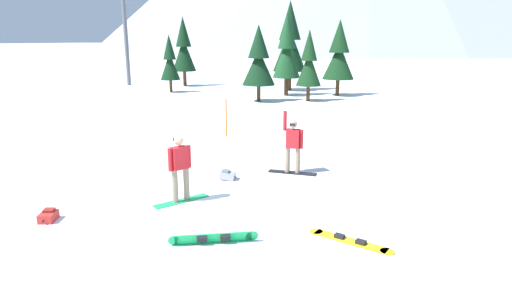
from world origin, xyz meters
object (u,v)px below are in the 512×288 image
Objects in this scene: loose_snowboard_far_spare at (214,238)px; trail_marker_pole at (226,118)px; pine_tree_slender at (309,62)px; pine_tree_young at (170,61)px; snowboarder_foreground at (180,167)px; pine_tree_leaning at (184,48)px; pine_tree_twin at (259,60)px; backpack_grey at (227,175)px; pine_tree_tall at (339,54)px; backpack_red at (48,216)px; loose_snowboard_near_right at (350,241)px; pine_tree_broad at (290,42)px; loose_snowboard_near_left at (178,155)px; pine_tree_short at (287,51)px; snowboarder_midground at (293,145)px; ski_lift_tower at (124,11)px.

trail_marker_pole reaches higher than loose_snowboard_far_spare.
pine_tree_slender reaches higher than pine_tree_young.
pine_tree_leaning reaches higher than snowboarder_foreground.
pine_tree_twin reaches higher than pine_tree_young.
pine_tree_tall is (-1.35, 20.71, 2.84)m from backpack_grey.
pine_tree_tall is at bearing 87.52° from backpack_red.
loose_snowboard_near_right is 4.88m from backpack_grey.
backpack_grey is 23.46m from pine_tree_broad.
loose_snowboard_near_left is 15.48m from pine_tree_slender.
pine_tree_young is at bearing -148.82° from pine_tree_broad.
loose_snowboard_far_spare is 21.35m from pine_tree_slender.
trail_marker_pole is (-2.67, 5.21, 0.67)m from backpack_grey.
pine_tree_short is (-1.97, 17.46, 3.22)m from loose_snowboard_near_left.
pine_tree_twin reaches higher than trail_marker_pole.
pine_tree_leaning is at bearing 116.13° from backpack_red.
snowboarder_midground is 4.79m from loose_snowboard_near_right.
loose_snowboard_near_left is at bearing -47.14° from ski_lift_tower.
pine_tree_leaning reaches higher than pine_tree_twin.
snowboarder_midground reaches higher than backpack_grey.
snowboarder_foreground is 23.84m from pine_tree_young.
loose_snowboard_near_right is 23.80m from pine_tree_short.
pine_tree_tall is (-1.06, 22.74, 2.07)m from snowboarder_foreground.
loose_snowboard_near_left is at bearing -55.34° from pine_tree_young.
pine_tree_twin reaches higher than loose_snowboard_far_spare.
loose_snowboard_near_right is at bearing -67.65° from pine_tree_short.
snowboarder_midground is 22.38m from pine_tree_young.
backpack_grey is (2.87, -1.76, 0.12)m from loose_snowboard_near_left.
pine_tree_twin is 0.83× the size of pine_tree_leaning.
pine_tree_short is 3.80m from pine_tree_tall.
backpack_red is 0.11× the size of pine_tree_twin.
pine_tree_twin is at bearing 106.51° from snowboarder_foreground.
loose_snowboard_near_right is 6.77m from backpack_red.
backpack_red is at bearing -173.49° from loose_snowboard_far_spare.
pine_tree_broad is 1.18× the size of pine_tree_short.
pine_tree_slender is 0.67× the size of pine_tree_broad.
ski_lift_tower is at bearing -164.89° from pine_tree_leaning.
backpack_red is 0.12× the size of pine_tree_slender.
snowboarder_foreground reaches higher than backpack_grey.
pine_tree_slender is 3.27m from pine_tree_short.
pine_tree_slender reaches higher than snowboarder_foreground.
pine_tree_leaning is (-16.91, 25.77, 3.14)m from loose_snowboard_far_spare.
pine_tree_tall is at bearing 14.22° from pine_tree_young.
pine_tree_leaning is at bearing 174.80° from pine_tree_tall.
trail_marker_pole is at bearing 137.76° from snowboarder_midground.
snowboarder_midground is 26.75m from pine_tree_leaning.
pine_tree_slender is at bearing 89.27° from trail_marker_pole.
loose_snowboard_far_spare is 0.88× the size of loose_snowboard_near_right.
loose_snowboard_near_left is 17.86m from pine_tree_short.
loose_snowboard_near_left is at bearing 148.11° from loose_snowboard_near_right.
snowboarder_midground is 4.55m from loose_snowboard_near_left.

